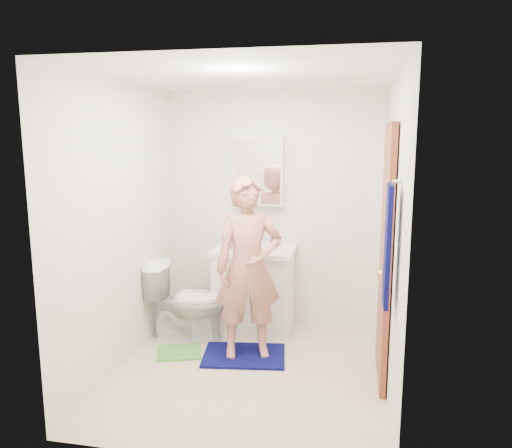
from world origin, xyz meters
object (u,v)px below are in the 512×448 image
at_px(vanity_cabinet, 254,291).
at_px(toothbrush_cup, 275,242).
at_px(man, 248,268).
at_px(towel, 388,246).
at_px(soap_dispenser, 228,238).
at_px(toilet, 187,301).
at_px(medicine_cabinet, 259,171).

xyz_separation_m(vanity_cabinet, toothbrush_cup, (0.19, 0.12, 0.49)).
xyz_separation_m(vanity_cabinet, man, (0.08, -0.64, 0.42)).
distance_m(towel, soap_dispenser, 2.05).
xyz_separation_m(soap_dispenser, man, (0.34, -0.59, -0.13)).
xyz_separation_m(toilet, man, (0.66, -0.28, 0.44)).
bearing_deg(man, toilet, 138.21).
xyz_separation_m(medicine_cabinet, toilet, (-0.59, -0.58, -1.22)).
distance_m(vanity_cabinet, toothbrush_cup, 0.54).
bearing_deg(medicine_cabinet, soap_dispenser, -133.40).
xyz_separation_m(vanity_cabinet, toilet, (-0.59, -0.36, -0.02)).
relative_size(toilet, soap_dispenser, 3.66).
height_order(towel, soap_dispenser, towel).
height_order(toilet, toothbrush_cup, toothbrush_cup).
distance_m(vanity_cabinet, toilet, 0.69).
bearing_deg(medicine_cabinet, towel, -55.39).
bearing_deg(toilet, towel, -128.86).
relative_size(towel, toothbrush_cup, 7.27).
bearing_deg(man, towel, -56.33).
xyz_separation_m(vanity_cabinet, medicine_cabinet, (0.00, 0.22, 1.20)).
distance_m(medicine_cabinet, towel, 2.11).
distance_m(vanity_cabinet, medicine_cabinet, 1.22).
distance_m(soap_dispenser, toothbrush_cup, 0.48).
bearing_deg(vanity_cabinet, toothbrush_cup, 32.73).
relative_size(vanity_cabinet, toothbrush_cup, 7.27).
distance_m(medicine_cabinet, toothbrush_cup, 0.74).
relative_size(vanity_cabinet, man, 0.50).
bearing_deg(toilet, man, -119.27).
xyz_separation_m(toilet, toothbrush_cup, (0.78, 0.48, 0.51)).
bearing_deg(toothbrush_cup, vanity_cabinet, -147.27).
xyz_separation_m(vanity_cabinet, soap_dispenser, (-0.26, -0.05, 0.55)).
height_order(vanity_cabinet, man, man).
xyz_separation_m(medicine_cabinet, toothbrush_cup, (0.19, -0.10, -0.71)).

